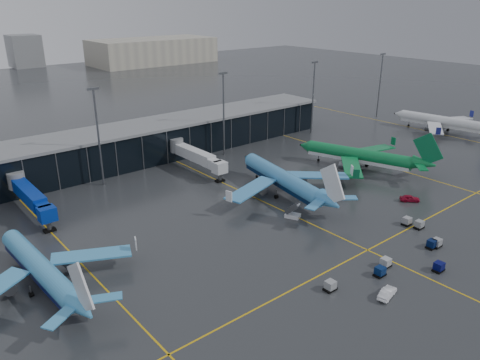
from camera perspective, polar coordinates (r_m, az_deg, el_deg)
ground at (r=96.82m, az=4.54°, el=-6.99°), size 600.00×600.00×0.00m
terminal_pier at (r=142.40m, az=-12.97°, el=4.27°), size 142.00×17.00×10.70m
jet_bridges at (r=114.31m, az=-24.15°, el=-1.81°), size 94.00×27.50×7.20m
flood_masts at (r=132.27m, az=-8.93°, el=7.04°), size 203.00×0.50×25.50m
distant_hangars at (r=350.51m, az=-21.71°, el=13.76°), size 260.00×71.00×22.00m
taxi_lines at (r=109.88m, az=4.48°, el=-3.39°), size 220.00×120.00×0.02m
airliner_arkefly at (r=85.55m, az=-23.45°, el=-8.54°), size 34.65×38.94×11.44m
airliner_klm_near at (r=115.68m, az=5.19°, el=1.34°), size 44.34×48.39×12.93m
airliner_aer_lingus at (r=137.14m, az=14.29°, el=3.88°), size 46.91×50.07×12.55m
airliner_ba at (r=186.33m, az=23.42°, el=7.27°), size 40.84×44.99×12.38m
baggage_carts at (r=95.56m, az=19.51°, el=-8.15°), size 34.44×15.45×1.70m
mobile_airstair at (r=105.26m, az=6.46°, el=-4.16°), size 3.33×3.83×3.45m
service_van_red at (r=119.85m, az=19.99°, el=-2.11°), size 4.58×4.60×1.58m
service_van_white at (r=82.25m, az=17.51°, el=-12.98°), size 4.94×2.65×1.55m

